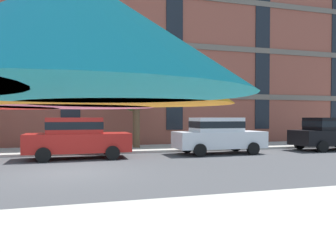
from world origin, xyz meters
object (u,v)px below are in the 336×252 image
(sedan_white, at_px, (218,135))
(sedan_black, at_px, (331,133))
(street_tree_middle, at_px, (132,89))
(sedan_red, at_px, (77,137))

(sedan_white, distance_m, sedan_black, 6.73)
(sedan_black, relative_size, street_tree_middle, 0.95)
(sedan_red, relative_size, sedan_white, 1.00)
(sedan_red, bearing_deg, sedan_black, 0.00)
(sedan_white, relative_size, sedan_black, 1.00)
(sedan_white, bearing_deg, sedan_red, 180.00)
(sedan_red, distance_m, street_tree_middle, 4.96)
(sedan_red, height_order, sedan_black, same)
(sedan_red, distance_m, sedan_white, 6.66)
(street_tree_middle, bearing_deg, sedan_red, -133.43)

